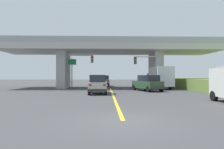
{
  "coord_description": "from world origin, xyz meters",
  "views": [
    {
      "loc": [
        -0.75,
        -8.52,
        1.89
      ],
      "look_at": [
        0.15,
        18.8,
        2.11
      ],
      "focal_mm": 32.37,
      "sensor_mm": 36.0,
      "label": 1
    }
  ],
  "objects_px": {
    "traffic_signal_nearside": "(148,66)",
    "suv_crossing": "(147,83)",
    "box_truck": "(159,77)",
    "traffic_signal_farside": "(76,65)",
    "highway_sign": "(72,67)",
    "suv_lead": "(98,84)",
    "sedan_oncoming": "(104,81)"
  },
  "relations": [
    {
      "from": "sedan_oncoming",
      "to": "box_truck",
      "type": "bearing_deg",
      "value": -43.84
    },
    {
      "from": "box_truck",
      "to": "traffic_signal_farside",
      "type": "distance_m",
      "value": 12.8
    },
    {
      "from": "suv_lead",
      "to": "traffic_signal_farside",
      "type": "bearing_deg",
      "value": 123.36
    },
    {
      "from": "traffic_signal_farside",
      "to": "traffic_signal_nearside",
      "type": "bearing_deg",
      "value": -0.92
    },
    {
      "from": "box_truck",
      "to": "traffic_signal_nearside",
      "type": "bearing_deg",
      "value": -122.24
    },
    {
      "from": "box_truck",
      "to": "sedan_oncoming",
      "type": "distance_m",
      "value": 11.66
    },
    {
      "from": "suv_crossing",
      "to": "highway_sign",
      "type": "distance_m",
      "value": 12.06
    },
    {
      "from": "traffic_signal_nearside",
      "to": "highway_sign",
      "type": "height_order",
      "value": "traffic_signal_nearside"
    },
    {
      "from": "suv_crossing",
      "to": "traffic_signal_farside",
      "type": "xyz_separation_m",
      "value": [
        -9.23,
        0.88,
        2.36
      ]
    },
    {
      "from": "box_truck",
      "to": "highway_sign",
      "type": "distance_m",
      "value": 13.43
    },
    {
      "from": "traffic_signal_nearside",
      "to": "highway_sign",
      "type": "xyz_separation_m",
      "value": [
        -10.75,
        4.8,
        0.13
      ]
    },
    {
      "from": "box_truck",
      "to": "traffic_signal_nearside",
      "type": "relative_size",
      "value": 1.52
    },
    {
      "from": "suv_lead",
      "to": "sedan_oncoming",
      "type": "bearing_deg",
      "value": 88.01
    },
    {
      "from": "suv_crossing",
      "to": "box_truck",
      "type": "relative_size",
      "value": 0.69
    },
    {
      "from": "sedan_oncoming",
      "to": "highway_sign",
      "type": "distance_m",
      "value": 9.12
    },
    {
      "from": "suv_lead",
      "to": "suv_crossing",
      "type": "height_order",
      "value": "same"
    },
    {
      "from": "traffic_signal_nearside",
      "to": "suv_crossing",
      "type": "bearing_deg",
      "value": -111.07
    },
    {
      "from": "suv_lead",
      "to": "traffic_signal_nearside",
      "type": "relative_size",
      "value": 0.87
    },
    {
      "from": "suv_crossing",
      "to": "traffic_signal_farside",
      "type": "bearing_deg",
      "value": 156.57
    },
    {
      "from": "suv_lead",
      "to": "highway_sign",
      "type": "height_order",
      "value": "highway_sign"
    },
    {
      "from": "suv_crossing",
      "to": "box_truck",
      "type": "bearing_deg",
      "value": 41.31
    },
    {
      "from": "box_truck",
      "to": "sedan_oncoming",
      "type": "height_order",
      "value": "box_truck"
    },
    {
      "from": "box_truck",
      "to": "traffic_signal_nearside",
      "type": "xyz_separation_m",
      "value": [
        -2.56,
        -4.06,
        1.53
      ]
    },
    {
      "from": "suv_crossing",
      "to": "highway_sign",
      "type": "height_order",
      "value": "highway_sign"
    },
    {
      "from": "suv_lead",
      "to": "box_truck",
      "type": "bearing_deg",
      "value": 43.82
    },
    {
      "from": "suv_lead",
      "to": "sedan_oncoming",
      "type": "relative_size",
      "value": 0.92
    },
    {
      "from": "sedan_oncoming",
      "to": "traffic_signal_nearside",
      "type": "relative_size",
      "value": 0.94
    },
    {
      "from": "suv_lead",
      "to": "box_truck",
      "type": "xyz_separation_m",
      "value": [
        8.97,
        8.61,
        0.68
      ]
    },
    {
      "from": "suv_crossing",
      "to": "suv_lead",
      "type": "bearing_deg",
      "value": -166.03
    },
    {
      "from": "suv_lead",
      "to": "traffic_signal_farside",
      "type": "distance_m",
      "value": 6.11
    },
    {
      "from": "box_truck",
      "to": "sedan_oncoming",
      "type": "xyz_separation_m",
      "value": [
        -8.39,
        8.06,
        -0.68
      ]
    },
    {
      "from": "suv_lead",
      "to": "highway_sign",
      "type": "distance_m",
      "value": 10.57
    }
  ]
}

